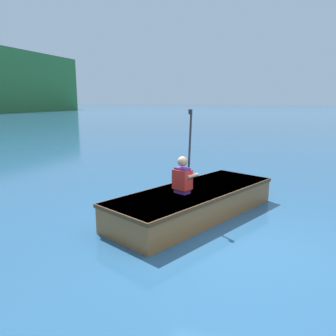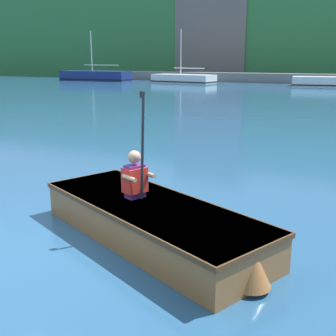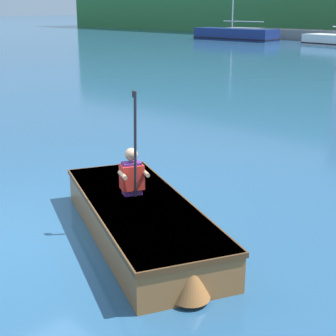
{
  "view_description": "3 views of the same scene",
  "coord_description": "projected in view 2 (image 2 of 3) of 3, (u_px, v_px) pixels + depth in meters",
  "views": [
    {
      "loc": [
        -4.23,
        -0.48,
        2.02
      ],
      "look_at": [
        1.21,
        1.41,
        0.82
      ],
      "focal_mm": 35.0,
      "sensor_mm": 36.0,
      "label": 1
    },
    {
      "loc": [
        3.59,
        -3.53,
        2.25
      ],
      "look_at": [
        1.21,
        1.41,
        0.82
      ],
      "focal_mm": 45.0,
      "sensor_mm": 36.0,
      "label": 2
    },
    {
      "loc": [
        5.75,
        -3.13,
        2.85
      ],
      "look_at": [
        1.21,
        1.41,
        0.82
      ],
      "focal_mm": 55.0,
      "sensor_mm": 36.0,
      "label": 3
    }
  ],
  "objects": [
    {
      "name": "ground_plane",
      "position": [
        29.0,
        248.0,
        5.15
      ],
      "size": [
        300.0,
        300.0,
        0.0
      ],
      "primitive_type": "plane",
      "color": "navy"
    },
    {
      "name": "rowboat_foreground",
      "position": [
        153.0,
        220.0,
        5.33
      ],
      "size": [
        3.61,
        2.5,
        0.47
      ],
      "color": "#935B2D",
      "rests_on": "ground"
    },
    {
      "name": "waterfront_warehouse_left",
      "position": [
        224.0,
        25.0,
        51.61
      ],
      "size": [
        8.78,
        10.59,
        12.52
      ],
      "color": "#75665B",
      "rests_on": "ground"
    },
    {
      "name": "moored_boat_dock_east_inner",
      "position": [
        183.0,
        79.0,
        40.58
      ],
      "size": [
        6.47,
        3.15,
        4.99
      ],
      "color": "white",
      "rests_on": "ground"
    },
    {
      "name": "moored_boat_dock_center_near",
      "position": [
        332.0,
        82.0,
        34.99
      ],
      "size": [
        6.52,
        2.83,
        0.81
      ],
      "color": "white",
      "rests_on": "ground"
    },
    {
      "name": "marina_dock",
      "position": [
        332.0,
        79.0,
        38.69
      ],
      "size": [
        53.91,
        2.4,
        0.9
      ],
      "color": "slate",
      "rests_on": "ground"
    },
    {
      "name": "person_paddler",
      "position": [
        135.0,
        176.0,
        5.48
      ],
      "size": [
        0.43,
        0.43,
        1.4
      ],
      "color": "#592672",
      "rests_on": "rowboat_foreground"
    },
    {
      "name": "moored_boat_dock_west_inner",
      "position": [
        95.0,
        76.0,
        44.45
      ],
      "size": [
        7.73,
        2.69,
        5.05
      ],
      "color": "navy",
      "rests_on": "ground"
    }
  ]
}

